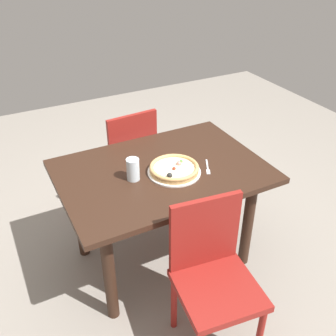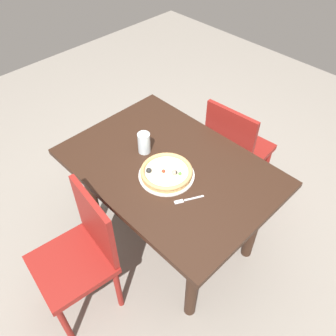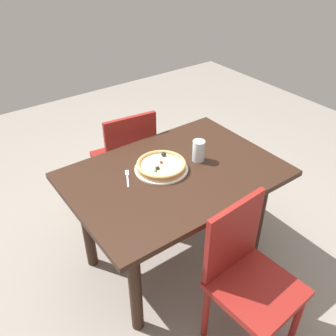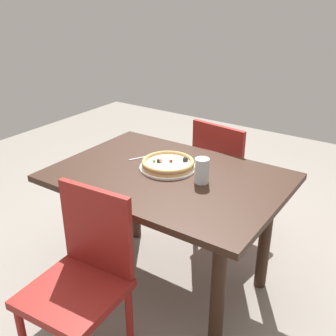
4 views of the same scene
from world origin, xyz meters
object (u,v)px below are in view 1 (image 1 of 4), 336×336
object	(u,v)px
chair_near	(127,156)
chair_far	(213,274)
plate	(174,172)
drinking_glass	(133,169)
dining_table	(162,185)
fork	(208,168)
pizza	(174,168)

from	to	relation	value
chair_near	chair_far	distance (m)	1.30
chair_far	plate	xyz separation A→B (m)	(-0.08, -0.58, 0.26)
chair_far	drinking_glass	bearing A→B (deg)	-68.73
dining_table	plate	distance (m)	0.15
chair_near	chair_far	size ratio (longest dim) A/B	1.00
plate	chair_far	bearing A→B (deg)	81.84
plate	drinking_glass	xyz separation A→B (m)	(0.24, -0.05, 0.06)
chair_far	plate	distance (m)	0.64
dining_table	chair_near	world-z (taller)	chair_near
chair_near	fork	xyz separation A→B (m)	(-0.23, 0.77, 0.26)
dining_table	pizza	xyz separation A→B (m)	(-0.05, 0.07, 0.15)
dining_table	chair_near	bearing A→B (deg)	-92.11
fork	dining_table	bearing A→B (deg)	-87.83
dining_table	pizza	bearing A→B (deg)	124.06
chair_far	chair_near	bearing A→B (deg)	-85.59
fork	chair_far	bearing A→B (deg)	-0.74
dining_table	chair_far	world-z (taller)	chair_far
chair_far	drinking_glass	size ratio (longest dim) A/B	6.51
chair_near	drinking_glass	bearing A→B (deg)	-112.18
dining_table	fork	bearing A→B (deg)	154.45
fork	drinking_glass	xyz separation A→B (m)	(0.45, -0.10, 0.06)
pizza	dining_table	bearing A→B (deg)	-55.94
dining_table	drinking_glass	xyz separation A→B (m)	(0.19, 0.02, 0.18)
fork	drinking_glass	distance (m)	0.46
chair_near	chair_far	world-z (taller)	same
dining_table	fork	world-z (taller)	fork
chair_far	fork	bearing A→B (deg)	-111.39
dining_table	drinking_glass	distance (m)	0.27
drinking_glass	pizza	bearing A→B (deg)	168.57
chair_near	fork	size ratio (longest dim) A/B	5.63
chair_far	drinking_glass	distance (m)	0.72
chair_far	pizza	size ratio (longest dim) A/B	2.94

